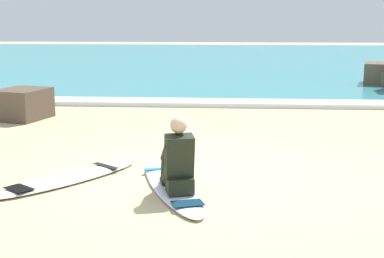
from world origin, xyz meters
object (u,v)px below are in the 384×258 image
object	(u,v)px
surfboard_main	(172,186)
surfer_seated	(178,162)
surfboard_spare_near	(68,178)
shoreline_rock	(23,104)

from	to	relation	value
surfboard_main	surfer_seated	world-z (taller)	surfer_seated
surfer_seated	surfboard_spare_near	world-z (taller)	surfer_seated
shoreline_rock	surfer_seated	bearing A→B (deg)	-52.34
surfboard_spare_near	shoreline_rock	bearing A→B (deg)	117.31
surfboard_spare_near	surfer_seated	bearing A→B (deg)	-19.09
surfer_seated	shoreline_rock	size ratio (longest dim) A/B	0.87
surfboard_main	surfboard_spare_near	distance (m)	1.47
surfboard_main	surfer_seated	xyz separation A→B (m)	(0.11, -0.30, 0.40)
surfboard_spare_near	surfboard_main	bearing A→B (deg)	-9.35
surfboard_spare_near	shoreline_rock	world-z (taller)	shoreline_rock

